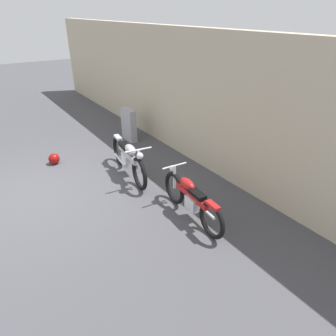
# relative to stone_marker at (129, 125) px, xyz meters

# --- Properties ---
(ground_plane) EXTENTS (40.00, 40.00, 0.00)m
(ground_plane) POSITION_rel_stone_marker_xyz_m (1.75, -3.14, -0.48)
(ground_plane) COLOR #47474C
(building_wall) EXTENTS (18.00, 0.30, 3.23)m
(building_wall) POSITION_rel_stone_marker_xyz_m (1.75, 0.88, 1.14)
(building_wall) COLOR beige
(building_wall) RESTS_ON ground_plane
(stone_marker) EXTENTS (0.63, 0.20, 0.96)m
(stone_marker) POSITION_rel_stone_marker_xyz_m (0.00, 0.00, 0.00)
(stone_marker) COLOR #9E9EA3
(stone_marker) RESTS_ON ground_plane
(helmet) EXTENTS (0.28, 0.28, 0.28)m
(helmet) POSITION_rel_stone_marker_xyz_m (0.39, -2.39, -0.34)
(helmet) COLOR maroon
(helmet) RESTS_ON ground_plane
(motorcycle_red) EXTENTS (1.93, 0.54, 0.87)m
(motorcycle_red) POSITION_rel_stone_marker_xyz_m (4.20, -0.86, -0.06)
(motorcycle_red) COLOR black
(motorcycle_red) RESTS_ON ground_plane
(motorcycle_silver) EXTENTS (2.15, 0.60, 0.97)m
(motorcycle_silver) POSITION_rel_stone_marker_xyz_m (2.04, -1.07, -0.01)
(motorcycle_silver) COLOR black
(motorcycle_silver) RESTS_ON ground_plane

